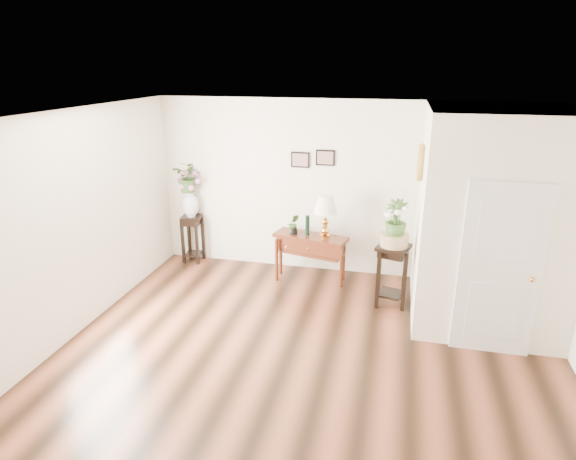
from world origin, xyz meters
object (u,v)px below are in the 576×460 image
(plant_stand_a, at_px, (193,239))
(plant_stand_b, at_px, (392,275))
(console_table, at_px, (310,258))
(table_lamp, at_px, (325,215))

(plant_stand_a, distance_m, plant_stand_b, 3.51)
(console_table, bearing_deg, table_lamp, 13.44)
(table_lamp, distance_m, plant_stand_b, 1.34)
(plant_stand_a, relative_size, plant_stand_b, 0.92)
(plant_stand_a, bearing_deg, table_lamp, -7.80)
(console_table, height_order, plant_stand_a, plant_stand_a)
(plant_stand_a, height_order, plant_stand_b, plant_stand_b)
(table_lamp, distance_m, plant_stand_a, 2.49)
(console_table, height_order, table_lamp, table_lamp)
(console_table, relative_size, table_lamp, 1.76)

